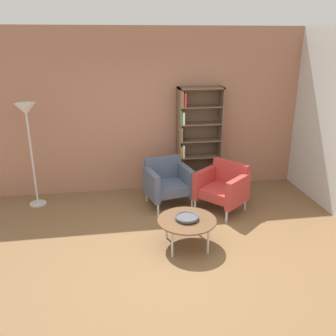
% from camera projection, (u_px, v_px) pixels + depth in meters
% --- Properties ---
extents(ground_plane, '(8.32, 8.32, 0.00)m').
position_uv_depth(ground_plane, '(170.00, 259.00, 4.74)').
color(ground_plane, brown).
extents(brick_back_panel, '(6.40, 0.12, 2.90)m').
position_uv_depth(brick_back_panel, '(148.00, 112.00, 6.54)').
color(brick_back_panel, '#A87056').
rests_on(brick_back_panel, ground_plane).
extents(bookshelf_tall, '(0.80, 0.30, 1.90)m').
position_uv_depth(bookshelf_tall, '(196.00, 140.00, 6.64)').
color(bookshelf_tall, brown).
rests_on(bookshelf_tall, ground_plane).
extents(coffee_table_low, '(0.80, 0.80, 0.40)m').
position_uv_depth(coffee_table_low, '(187.00, 221.00, 4.92)').
color(coffee_table_low, brown).
rests_on(coffee_table_low, ground_plane).
extents(decorative_bowl, '(0.32, 0.32, 0.05)m').
position_uv_depth(decorative_bowl, '(187.00, 217.00, 4.90)').
color(decorative_bowl, '#4C4C51').
rests_on(decorative_bowl, coffee_table_low).
extents(armchair_near_window, '(0.94, 0.95, 0.78)m').
position_uv_depth(armchair_near_window, '(223.00, 186.00, 5.97)').
color(armchair_near_window, '#B73833').
rests_on(armchair_near_window, ground_plane).
extents(armchair_spare_guest, '(0.84, 0.79, 0.78)m').
position_uv_depth(armchair_spare_guest, '(167.00, 181.00, 6.17)').
color(armchair_spare_guest, '#4C566B').
rests_on(armchair_spare_guest, ground_plane).
extents(floor_lamp_torchiere, '(0.32, 0.32, 1.74)m').
position_uv_depth(floor_lamp_torchiere, '(27.00, 122.00, 5.80)').
color(floor_lamp_torchiere, silver).
rests_on(floor_lamp_torchiere, ground_plane).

